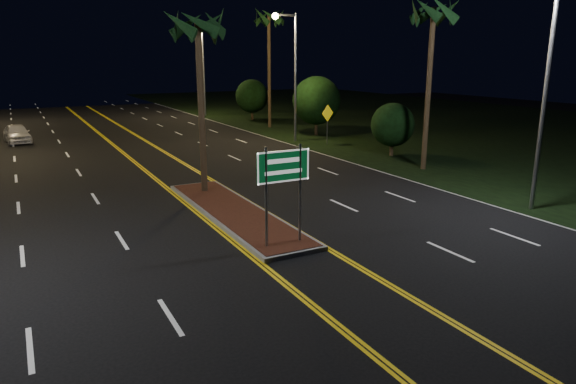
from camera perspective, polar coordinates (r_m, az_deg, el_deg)
ground at (r=14.48m, az=4.70°, el=-9.68°), size 120.00×120.00×0.00m
grass_right at (r=52.16m, az=17.90°, el=7.39°), size 40.00×110.00×0.01m
median_island at (r=20.31m, az=-6.00°, el=-2.23°), size 2.25×10.25×0.17m
highway_sign at (r=16.02m, az=-0.52°, el=1.84°), size 1.80×0.08×3.20m
streetlight_right_near at (r=22.10m, az=26.40°, el=12.40°), size 1.91×0.44×9.00m
streetlight_right_mid at (r=37.56m, az=0.31°, el=14.19°), size 1.91×0.44×9.00m
streetlight_right_far at (r=55.97m, az=-9.76°, el=14.13°), size 1.91×0.44×9.00m
palm_median at (r=22.77m, az=-10.00°, el=17.76°), size 2.40×2.40×8.30m
palm_right_near at (r=28.93m, az=15.88°, el=18.60°), size 2.40×2.40×9.30m
palm_right_far at (r=45.79m, az=-2.16°, el=18.63°), size 2.40×2.40×10.30m
shrub_near at (r=32.76m, az=11.55°, el=7.32°), size 2.70×2.70×3.30m
shrub_mid at (r=41.10m, az=3.18°, el=10.12°), size 3.78×3.78×4.62m
shrub_far at (r=51.66m, az=-4.03°, el=10.59°), size 3.24×3.24×3.96m
car_near at (r=42.28m, az=-27.91°, el=5.92°), size 2.48×4.88×1.56m
warning_sign at (r=36.60m, az=4.41°, el=8.16°), size 1.13×0.39×2.80m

